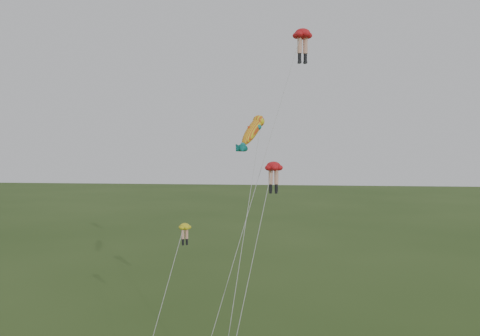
# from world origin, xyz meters

# --- Properties ---
(legs_kite_red_high) EXTENTS (7.33, 9.47, 22.93)m
(legs_kite_red_high) POSITION_xyz_m (6.00, 8.71, 22.02)
(legs_kite_red_high) COLOR red
(legs_kite_red_high) RESTS_ON ground
(legs_kite_red_mid) EXTENTS (3.24, 7.89, 13.31)m
(legs_kite_red_mid) POSITION_xyz_m (4.14, 4.03, 12.54)
(legs_kite_red_mid) COLOR red
(legs_kite_red_mid) RESTS_ON ground
(legs_kite_yellow) EXTENTS (2.16, 7.16, 9.07)m
(legs_kite_yellow) POSITION_xyz_m (-1.94, 4.09, 8.24)
(legs_kite_yellow) COLOR yellow
(legs_kite_yellow) RESTS_ON ground
(fish_kite) EXTENTS (2.45, 9.89, 16.77)m
(fish_kite) POSITION_xyz_m (2.61, 6.40, 15.32)
(fish_kite) COLOR yellow
(fish_kite) RESTS_ON ground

